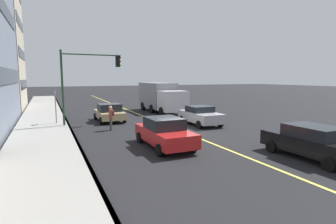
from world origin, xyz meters
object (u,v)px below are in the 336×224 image
Objects in this scene: car_red at (164,132)px; street_sign_post at (56,105)px; truck_gray at (160,97)px; traffic_light_mast at (86,74)px; car_black at (312,142)px; car_tan at (109,113)px; car_silver at (200,115)px; pedestrian_with_backpack at (111,116)px.

car_red is 1.64× the size of street_sign_post.
truck_gray is 10.06m from traffic_light_mast.
truck_gray is (18.34, -0.18, 0.87)m from car_black.
car_red is 9.46m from traffic_light_mast.
traffic_light_mast reaches higher than car_tan.
traffic_light_mast is at bearing 121.70° from truck_gray.
pedestrian_with_backpack reaches higher than car_silver.
pedestrian_with_backpack is 5.26m from street_sign_post.
car_tan is at bearing 121.17° from truck_gray.
traffic_light_mast is (-5.15, 8.34, 2.30)m from truck_gray.
truck_gray is 2.89× the size of street_sign_post.
car_silver is 9.40m from traffic_light_mast.
truck_gray reaches higher than car_silver.
pedestrian_with_backpack is 4.19m from traffic_light_mast.
car_red is at bearing 157.96° from truck_gray.
car_black reaches higher than car_tan.
street_sign_post is (3.91, 3.47, 0.60)m from pedestrian_with_backpack.
car_tan is at bearing -10.45° from pedestrian_with_backpack.
car_silver is 1.03× the size of car_tan.
car_red is at bearing -174.93° from car_tan.
car_red is at bearing -161.46° from traffic_light_mast.
pedestrian_with_backpack is at bearing 15.64° from car_red.
truck_gray is (8.56, -0.19, 0.92)m from car_silver.
pedestrian_with_backpack is (-4.01, 0.74, 0.27)m from car_tan.
car_red is 0.98× the size of car_black.
car_black is at bearing 179.43° from truck_gray.
car_black is 2.63× the size of pedestrian_with_backpack.
street_sign_post reaches higher than car_silver.
traffic_light_mast reaches higher than street_sign_post.
car_silver is at bearing -112.72° from traffic_light_mast.
traffic_light_mast is at bearing -118.11° from street_sign_post.
car_red is at bearing -152.26° from street_sign_post.
car_black is at bearing -148.27° from traffic_light_mast.
street_sign_post is at bearing 41.55° from pedestrian_with_backpack.
pedestrian_with_backpack is at bearing 169.55° from car_tan.
traffic_light_mast reaches higher than pedestrian_with_backpack.
street_sign_post is at bearing 110.50° from truck_gray.
car_black is at bearing -146.52° from pedestrian_with_backpack.
street_sign_post is at bearing 35.85° from car_black.
car_red is 0.57× the size of truck_gray.
car_black is 12.56m from pedestrian_with_backpack.
car_red is 9.78m from car_tan.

